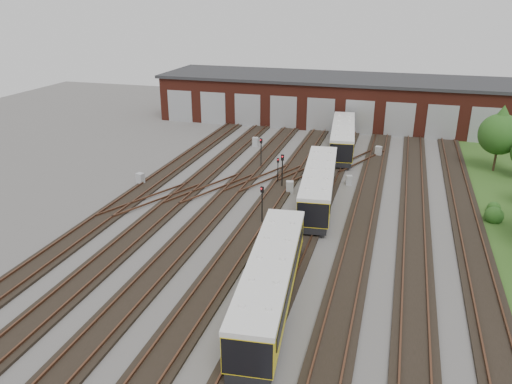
# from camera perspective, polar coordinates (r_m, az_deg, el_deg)

# --- Properties ---
(ground) EXTENTS (120.00, 120.00, 0.00)m
(ground) POSITION_cam_1_polar(r_m,az_deg,el_deg) (35.37, 1.20, -6.75)
(ground) COLOR #4E4B48
(ground) RESTS_ON ground
(track_network) EXTENTS (30.40, 70.00, 0.33)m
(track_network) POSITION_cam_1_polar(r_m,az_deg,el_deg) (35.86, 1.20, -6.14)
(track_network) COLOR black
(track_network) RESTS_ON ground
(maintenance_shed) EXTENTS (51.00, 12.50, 6.35)m
(maintenance_shed) POSITION_cam_1_polar(r_m,az_deg,el_deg) (71.80, 9.81, 10.35)
(maintenance_shed) COLOR #582016
(maintenance_shed) RESTS_ON ground
(metro_train) EXTENTS (3.87, 45.85, 2.83)m
(metro_train) POSITION_cam_1_polar(r_m,az_deg,el_deg) (42.81, 7.20, 0.88)
(metro_train) COLOR black
(metro_train) RESTS_ON ground
(signal_mast_0) EXTENTS (0.29, 0.27, 3.25)m
(signal_mast_0) POSITION_cam_1_polar(r_m,az_deg,el_deg) (51.20, 0.58, 4.87)
(signal_mast_0) COLOR black
(signal_mast_0) RESTS_ON ground
(signal_mast_1) EXTENTS (0.28, 0.27, 3.12)m
(signal_mast_1) POSITION_cam_1_polar(r_m,az_deg,el_deg) (38.60, 0.70, -0.96)
(signal_mast_1) COLOR black
(signal_mast_1) RESTS_ON ground
(signal_mast_2) EXTENTS (0.24, 0.22, 2.52)m
(signal_mast_2) POSITION_cam_1_polar(r_m,az_deg,el_deg) (47.29, 2.52, 2.86)
(signal_mast_2) COLOR black
(signal_mast_2) RESTS_ON ground
(signal_mast_3) EXTENTS (0.30, 0.28, 3.23)m
(signal_mast_3) POSITION_cam_1_polar(r_m,az_deg,el_deg) (46.05, 3.03, 2.93)
(signal_mast_3) COLOR black
(signal_mast_3) RESTS_ON ground
(relay_cabinet_0) EXTENTS (0.79, 0.71, 1.12)m
(relay_cabinet_0) POSITION_cam_1_polar(r_m,az_deg,el_deg) (48.55, -13.07, 1.47)
(relay_cabinet_0) COLOR #A3A5A8
(relay_cabinet_0) RESTS_ON ground
(relay_cabinet_1) EXTENTS (0.70, 0.60, 1.09)m
(relay_cabinet_1) POSITION_cam_1_polar(r_m,az_deg,el_deg) (59.52, -0.08, 5.74)
(relay_cabinet_1) COLOR #A3A5A8
(relay_cabinet_1) RESTS_ON ground
(relay_cabinet_2) EXTENTS (0.78, 0.69, 1.11)m
(relay_cabinet_2) POSITION_cam_1_polar(r_m,az_deg,el_deg) (45.39, 3.88, 0.57)
(relay_cabinet_2) COLOR #A3A5A8
(relay_cabinet_2) RESTS_ON ground
(relay_cabinet_3) EXTENTS (0.76, 0.67, 1.14)m
(relay_cabinet_3) POSITION_cam_1_polar(r_m,az_deg,el_deg) (57.40, 13.81, 4.53)
(relay_cabinet_3) COLOR #A3A5A8
(relay_cabinet_3) RESTS_ON ground
(relay_cabinet_4) EXTENTS (0.64, 0.57, 0.92)m
(relay_cabinet_4) POSITION_cam_1_polar(r_m,az_deg,el_deg) (48.07, 10.57, 1.34)
(relay_cabinet_4) COLOR #A3A5A8
(relay_cabinet_4) RESTS_ON ground
(tree_0) EXTENTS (4.11, 4.11, 6.81)m
(tree_0) POSITION_cam_1_polar(r_m,az_deg,el_deg) (55.52, 26.17, 6.45)
(tree_0) COLOR #382719
(tree_0) RESTS_ON ground
(bush_0) EXTENTS (1.47, 1.47, 1.47)m
(bush_0) POSITION_cam_1_polar(r_m,az_deg,el_deg) (43.72, 25.58, -2.20)
(bush_0) COLOR #1D4313
(bush_0) RESTS_ON ground
(bush_1) EXTENTS (1.10, 1.10, 1.10)m
(bush_1) POSITION_cam_1_polar(r_m,az_deg,el_deg) (45.60, 25.55, -1.50)
(bush_1) COLOR #1D4313
(bush_1) RESTS_ON ground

